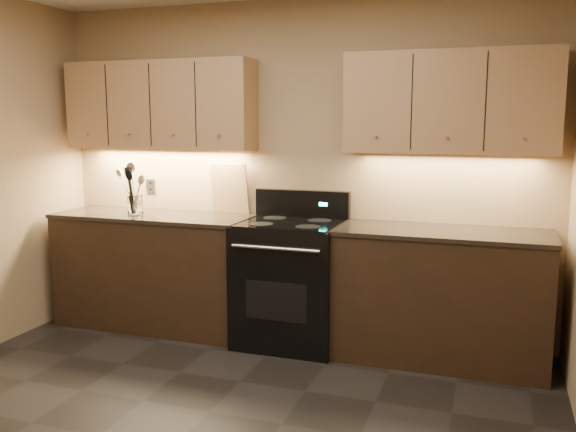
{
  "coord_description": "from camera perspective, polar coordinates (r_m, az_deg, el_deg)",
  "views": [
    {
      "loc": [
        1.51,
        -2.55,
        1.68
      ],
      "look_at": [
        0.14,
        1.45,
        1.01
      ],
      "focal_mm": 38.0,
      "sensor_mm": 36.0,
      "label": 1
    }
  ],
  "objects": [
    {
      "name": "wooden_spoon",
      "position": [
        5.05,
        -14.39,
        2.05
      ],
      "size": [
        0.14,
        0.11,
        0.31
      ],
      "primitive_type": null,
      "rotation": [
        -0.1,
        0.27,
        0.19
      ],
      "color": "tan",
      "rests_on": "utensil_crock"
    },
    {
      "name": "stove",
      "position": [
        4.63,
        0.28,
        -6.1
      ],
      "size": [
        0.76,
        0.68,
        1.14
      ],
      "color": "black",
      "rests_on": "ground"
    },
    {
      "name": "black_turner",
      "position": [
        5.02,
        -14.33,
        2.46
      ],
      "size": [
        0.19,
        0.16,
        0.4
      ],
      "primitive_type": null,
      "rotation": [
        -0.24,
        -0.16,
        0.41
      ],
      "color": "black",
      "rests_on": "utensil_crock"
    },
    {
      "name": "upper_cab_right",
      "position": [
        4.42,
        14.9,
        10.21
      ],
      "size": [
        1.44,
        0.3,
        0.7
      ],
      "primitive_type": "cube",
      "color": "#A87854",
      "rests_on": "wall_back"
    },
    {
      "name": "counter_left",
      "position": [
        5.13,
        -12.28,
        -4.94
      ],
      "size": [
        1.62,
        0.62,
        0.93
      ],
      "color": "black",
      "rests_on": "ground"
    },
    {
      "name": "wall_back",
      "position": [
        4.81,
        0.6,
        4.41
      ],
      "size": [
        4.0,
        0.04,
        2.6
      ],
      "primitive_type": "cube",
      "color": "tan",
      "rests_on": "ground"
    },
    {
      "name": "counter_right",
      "position": [
        4.43,
        14.06,
        -7.22
      ],
      "size": [
        1.46,
        0.62,
        0.93
      ],
      "color": "black",
      "rests_on": "ground"
    },
    {
      "name": "upper_cab_left",
      "position": [
        5.12,
        -11.9,
        10.1
      ],
      "size": [
        1.6,
        0.3,
        0.7
      ],
      "primitive_type": "cube",
      "color": "#A87854",
      "rests_on": "wall_back"
    },
    {
      "name": "steel_spatula",
      "position": [
        5.03,
        -13.85,
        2.53
      ],
      "size": [
        0.25,
        0.13,
        0.4
      ],
      "primitive_type": null,
      "rotation": [
        0.17,
        -0.42,
        -0.15
      ],
      "color": "silver",
      "rests_on": "utensil_crock"
    },
    {
      "name": "utensil_crock",
      "position": [
        5.05,
        -14.1,
        0.95
      ],
      "size": [
        0.13,
        0.13,
        0.15
      ],
      "color": "white",
      "rests_on": "counter_left"
    },
    {
      "name": "steel_skimmer",
      "position": [
        5.02,
        -13.97,
        2.52
      ],
      "size": [
        0.19,
        0.15,
        0.41
      ],
      "primitive_type": null,
      "rotation": [
        -0.15,
        -0.25,
        -0.03
      ],
      "color": "silver",
      "rests_on": "utensil_crock"
    },
    {
      "name": "outlet_plate",
      "position": [
        5.37,
        -12.72,
        2.74
      ],
      "size": [
        0.08,
        0.01,
        0.12
      ],
      "primitive_type": "cube",
      "color": "#B2B5BA",
      "rests_on": "wall_back"
    },
    {
      "name": "black_spoon",
      "position": [
        5.06,
        -14.18,
        2.31
      ],
      "size": [
        0.07,
        0.14,
        0.35
      ],
      "primitive_type": null,
      "rotation": [
        0.23,
        -0.02,
        0.09
      ],
      "color": "black",
      "rests_on": "utensil_crock"
    },
    {
      "name": "cutting_board",
      "position": [
        4.99,
        -5.48,
        2.6
      ],
      "size": [
        0.33,
        0.11,
        0.41
      ],
      "primitive_type": "cube",
      "rotation": [
        0.15,
        0.0,
        -0.08
      ],
      "color": "tan",
      "rests_on": "counter_left"
    }
  ]
}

